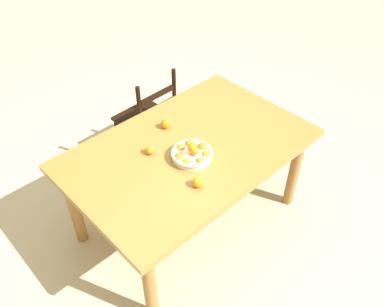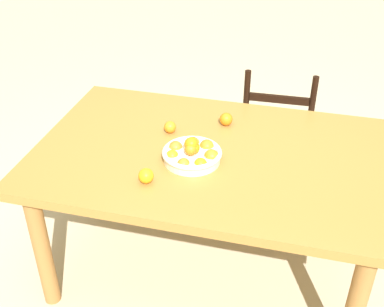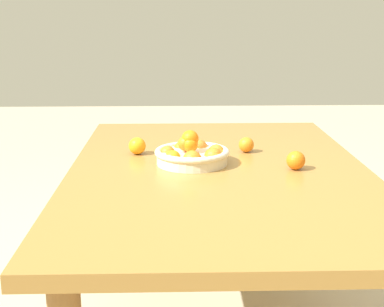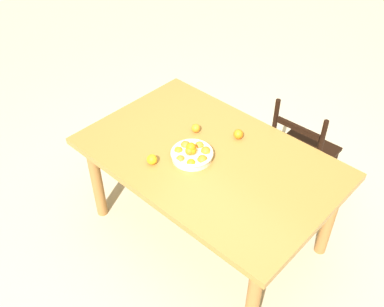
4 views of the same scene
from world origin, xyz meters
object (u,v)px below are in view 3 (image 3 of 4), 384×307
at_px(dining_table, 219,193).
at_px(fruit_bowl, 192,154).
at_px(orange_loose_2, 137,146).
at_px(orange_loose_0, 296,160).
at_px(orange_loose_1, 246,145).

distance_m(dining_table, fruit_bowl, 0.18).
distance_m(fruit_bowl, orange_loose_2, 0.26).
height_order(fruit_bowl, orange_loose_0, fruit_bowl).
height_order(orange_loose_0, orange_loose_2, same).
distance_m(dining_table, orange_loose_0, 0.31).
height_order(orange_loose_1, orange_loose_2, orange_loose_2).
height_order(dining_table, orange_loose_0, orange_loose_0).
relative_size(dining_table, orange_loose_1, 27.39).
height_order(orange_loose_0, orange_loose_1, orange_loose_0).
bearing_deg(fruit_bowl, orange_loose_2, -125.51).
xyz_separation_m(orange_loose_1, orange_loose_2, (0.02, -0.44, 0.00)).
bearing_deg(orange_loose_0, orange_loose_1, -150.70).
bearing_deg(orange_loose_0, orange_loose_2, -112.34).
distance_m(dining_table, orange_loose_1, 0.30).
relative_size(orange_loose_0, orange_loose_2, 1.00).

